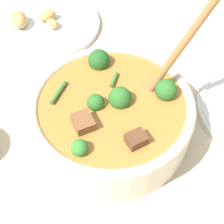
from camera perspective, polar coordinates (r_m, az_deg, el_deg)
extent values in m
plane|color=#C6B293|center=(0.56, 0.00, -3.39)|extent=(4.00, 4.00, 0.00)
cylinder|color=beige|center=(0.53, 0.00, -1.02)|extent=(0.27, 0.27, 0.08)
torus|color=beige|center=(0.50, 0.00, 1.63)|extent=(0.27, 0.27, 0.02)
cylinder|color=#B27533|center=(0.52, 0.00, -0.07)|extent=(0.25, 0.25, 0.05)
sphere|color=#2D6B28|center=(0.50, -3.11, 2.08)|extent=(0.03, 0.03, 0.03)
cylinder|color=#6B9956|center=(0.51, -3.01, 0.61)|extent=(0.01, 0.01, 0.01)
sphere|color=#2D6B28|center=(0.50, 1.46, 2.60)|extent=(0.04, 0.04, 0.04)
cylinder|color=#6B9956|center=(0.52, 1.40, 0.66)|extent=(0.01, 0.01, 0.02)
sphere|color=#387F33|center=(0.44, -5.97, -6.51)|extent=(0.03, 0.03, 0.03)
cylinder|color=#6B9956|center=(0.46, -5.78, -7.69)|extent=(0.01, 0.01, 0.01)
sphere|color=#2D6B28|center=(0.51, 9.99, 3.58)|extent=(0.04, 0.04, 0.04)
cylinder|color=#6B9956|center=(0.53, 9.60, 1.70)|extent=(0.01, 0.01, 0.02)
sphere|color=#235B23|center=(0.56, -2.40, 9.44)|extent=(0.04, 0.04, 0.04)
cylinder|color=#6B9956|center=(0.58, -2.30, 7.39)|extent=(0.01, 0.01, 0.02)
cube|color=brown|center=(0.45, 4.44, -5.13)|extent=(0.03, 0.03, 0.02)
cube|color=brown|center=(0.47, -5.26, -2.17)|extent=(0.04, 0.04, 0.03)
cylinder|color=#3D7533|center=(0.53, 0.37, 5.98)|extent=(0.03, 0.02, 0.01)
cylinder|color=#3D7533|center=(0.52, -9.75, 3.58)|extent=(0.04, 0.03, 0.01)
ellipsoid|color=olive|center=(0.53, 6.75, 3.72)|extent=(0.04, 0.03, 0.01)
cylinder|color=olive|center=(0.49, 13.56, 12.88)|extent=(0.04, 0.12, 0.19)
cylinder|color=white|center=(0.79, -11.68, 15.37)|extent=(0.25, 0.25, 0.01)
ellipsoid|color=tan|center=(0.78, -12.10, 16.72)|extent=(0.03, 0.04, 0.02)
ellipsoid|color=tan|center=(0.78, -11.71, 16.93)|extent=(0.04, 0.05, 0.03)
ellipsoid|color=tan|center=(0.76, -10.86, 15.58)|extent=(0.04, 0.04, 0.02)
ellipsoid|color=tan|center=(0.78, -16.69, 15.90)|extent=(0.06, 0.04, 0.03)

